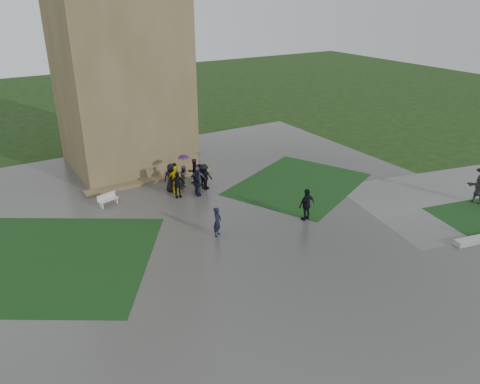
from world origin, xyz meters
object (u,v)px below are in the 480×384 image
pedestrian_near (307,204)px  pedestrian_path (480,186)px  bench (108,199)px  tower (117,40)px  pedestrian_mid (217,222)px

pedestrian_near → pedestrian_path: pedestrian_path is taller
bench → pedestrian_path: bearing=-46.8°
tower → pedestrian_mid: (0.30, -13.42, -8.15)m
pedestrian_mid → pedestrian_path: size_ratio=0.71×
tower → pedestrian_mid: size_ratio=10.89×
pedestrian_mid → pedestrian_near: bearing=-51.5°
tower → bench: (-3.61, -6.55, -8.60)m
pedestrian_near → pedestrian_path: bearing=154.9°
bench → pedestrian_near: pedestrian_near is taller
bench → pedestrian_near: bearing=-57.0°
pedestrian_near → pedestrian_path: size_ratio=0.82×
tower → pedestrian_near: bearing=-68.9°
tower → pedestrian_near: 17.42m
pedestrian_mid → bench: bearing=78.8°
bench → pedestrian_near: 12.10m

